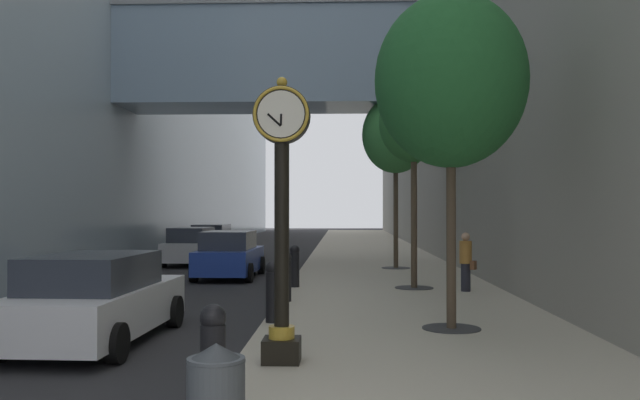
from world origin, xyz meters
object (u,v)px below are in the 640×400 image
(pedestrian_walking, at_px, (466,260))
(car_silver_near, at_px, (192,247))
(street_tree_mid_near, at_px, (414,124))
(street_tree_mid_far, at_px, (396,135))
(bollard_fourth, at_px, (286,275))
(street_tree_near, at_px, (451,82))
(car_black_mid, at_px, (212,241))
(car_white_far, at_px, (96,299))
(car_blue_trailing, at_px, (229,255))
(bollard_fifth, at_px, (295,265))
(bollard_third, at_px, (273,290))
(bollard_nearest, at_px, (213,358))
(street_clock, at_px, (282,205))

(pedestrian_walking, relative_size, car_silver_near, 0.38)
(street_tree_mid_near, distance_m, street_tree_mid_far, 6.49)
(bollard_fourth, xyz_separation_m, street_tree_near, (3.45, -3.62, 4.03))
(car_black_mid, bearing_deg, car_silver_near, -87.83)
(car_white_far, distance_m, car_blue_trailing, 11.33)
(bollard_fourth, height_order, car_black_mid, car_black_mid)
(pedestrian_walking, xyz_separation_m, car_blue_trailing, (-7.37, 4.66, -0.19))
(bollard_fifth, height_order, car_blue_trailing, car_blue_trailing)
(street_tree_near, bearing_deg, car_silver_near, 118.39)
(bollard_fourth, height_order, bollard_fifth, same)
(car_silver_near, bearing_deg, street_tree_mid_near, -47.60)
(bollard_third, distance_m, street_tree_mid_far, 13.60)
(street_tree_mid_near, distance_m, car_silver_near, 13.37)
(pedestrian_walking, bearing_deg, bollard_fifth, 169.90)
(bollard_nearest, xyz_separation_m, street_tree_near, (3.45, 5.45, 4.03))
(bollard_fifth, distance_m, pedestrian_walking, 4.88)
(bollard_third, height_order, car_blue_trailing, car_blue_trailing)
(street_tree_mid_near, relative_size, pedestrian_walking, 3.64)
(pedestrian_walking, distance_m, car_blue_trailing, 8.72)
(bollard_nearest, relative_size, street_tree_mid_near, 0.21)
(street_tree_mid_far, relative_size, pedestrian_walking, 4.10)
(street_tree_mid_far, bearing_deg, car_silver_near, 161.19)
(bollard_nearest, distance_m, street_tree_near, 7.60)
(street_tree_near, height_order, pedestrian_walking, street_tree_near)
(street_tree_mid_far, bearing_deg, pedestrian_walking, -79.35)
(street_clock, relative_size, bollard_fourth, 3.44)
(street_tree_mid_near, relative_size, car_white_far, 1.25)
(bollard_fifth, height_order, car_silver_near, car_silver_near)
(bollard_third, bearing_deg, car_white_far, -153.86)
(street_clock, relative_size, bollard_nearest, 3.44)
(street_clock, height_order, car_white_far, street_clock)
(street_tree_mid_far, relative_size, car_blue_trailing, 1.52)
(car_white_far, bearing_deg, street_tree_mid_near, 48.78)
(bollard_nearest, relative_size, street_tree_mid_far, 0.18)
(car_silver_near, bearing_deg, car_black_mid, 92.17)
(bollard_nearest, bearing_deg, street_tree_mid_far, 79.39)
(street_clock, relative_size, street_tree_mid_near, 0.71)
(street_clock, height_order, car_black_mid, street_clock)
(bollard_fifth, height_order, car_black_mid, car_black_mid)
(street_tree_near, height_order, car_blue_trailing, street_tree_near)
(car_blue_trailing, bearing_deg, car_black_mid, 104.31)
(bollard_third, relative_size, pedestrian_walking, 0.76)
(street_tree_near, height_order, street_tree_mid_near, street_tree_near)
(car_white_far, xyz_separation_m, car_blue_trailing, (0.43, 11.32, 0.02))
(bollard_fifth, xyz_separation_m, street_tree_near, (3.45, -6.64, 4.03))
(street_clock, relative_size, car_silver_near, 1.00)
(bollard_nearest, bearing_deg, street_clock, 79.21)
(street_clock, bearing_deg, bollard_fifth, 93.02)
(bollard_fifth, bearing_deg, pedestrian_walking, -10.10)
(street_clock, relative_size, car_blue_trailing, 0.96)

